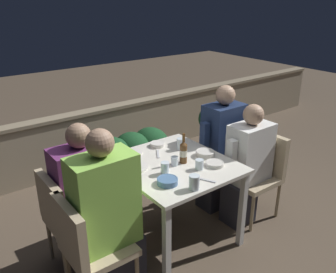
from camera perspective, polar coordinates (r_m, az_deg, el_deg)
The scene contains 27 objects.
ground_plane at distance 3.44m, azimuth 0.78°, elevation -15.64°, with size 16.00×16.00×0.00m, color brown.
parapet_wall at distance 4.60m, azimuth -12.93°, elevation -0.47°, with size 9.00×0.18×0.75m.
dining_table at distance 3.08m, azimuth 0.85°, elevation -5.84°, with size 0.92×1.00×0.76m.
planter_hedge at distance 4.08m, azimuth -5.67°, elevation -3.24°, with size 0.92×0.47×0.65m.
chair_left_near at distance 2.62m, azimuth -13.10°, elevation -16.26°, with size 0.45×0.44×0.84m.
person_green_blouse at distance 2.59m, azimuth -9.40°, elevation -12.30°, with size 0.51×0.26×1.31m.
chair_left_far at distance 2.93m, azimuth -16.06°, elevation -11.91°, with size 0.45×0.44×0.84m.
person_purple_stripe at distance 2.94m, azimuth -12.67°, elevation -9.13°, with size 0.51×0.26×1.22m.
chair_right_near at distance 3.62m, azimuth 14.43°, elevation -4.81°, with size 0.45×0.44×0.84m.
person_white_polo at distance 3.45m, azimuth 12.46°, elevation -4.49°, with size 0.49×0.26×1.18m.
chair_right_far at distance 3.81m, azimuth 10.32°, elevation -3.08°, with size 0.45×0.44×0.84m.
person_navy_jumper at distance 3.62m, azimuth 8.35°, elevation -1.84°, with size 0.48×0.26×1.29m.
beer_bottle at distance 3.00m, azimuth 2.49°, elevation -2.46°, with size 0.07×0.07×0.26m.
plate_0 at distance 3.22m, azimuth -5.81°, elevation -2.63°, with size 0.19×0.19×0.01m.
plate_1 at distance 2.97m, azimuth -5.24°, elevation -4.88°, with size 0.22×0.22×0.01m.
bowl_0 at distance 3.35m, azimuth -1.74°, elevation -1.22°, with size 0.14×0.14×0.04m.
bowl_1 at distance 2.71m, azimuth -0.10°, elevation -7.11°, with size 0.16×0.16×0.05m.
bowl_2 at distance 3.01m, azimuth 7.48°, elevation -4.31°, with size 0.15×0.15×0.03m.
bowl_3 at distance 3.16m, azimuth 5.98°, elevation -2.67°, with size 0.17×0.17×0.05m.
glass_cup_0 at distance 2.84m, azimuth -0.50°, elevation -5.08°, with size 0.07×0.07×0.10m.
glass_cup_1 at distance 2.98m, azimuth 1.06°, elevation -3.95°, with size 0.06×0.06×0.08m.
glass_cup_2 at distance 2.93m, azimuth 5.04°, elevation -4.48°, with size 0.07×0.07×0.09m.
glass_cup_3 at distance 2.63m, azimuth 4.23°, elevation -7.35°, with size 0.08×0.08×0.11m.
glass_cup_4 at distance 3.27m, azimuth 1.98°, elevation -1.19°, with size 0.07×0.07×0.11m.
fork_0 at distance 3.19m, azimuth -1.56°, elevation -2.78°, with size 0.11×0.15×0.01m.
fork_1 at distance 2.78m, azimuth 6.02°, elevation -6.93°, with size 0.09×0.16×0.01m.
potted_plant at distance 4.46m, azimuth 7.52°, elevation 1.13°, with size 0.42×0.42×0.84m.
Camera 1 is at (-1.67, -2.14, 2.11)m, focal length 38.00 mm.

